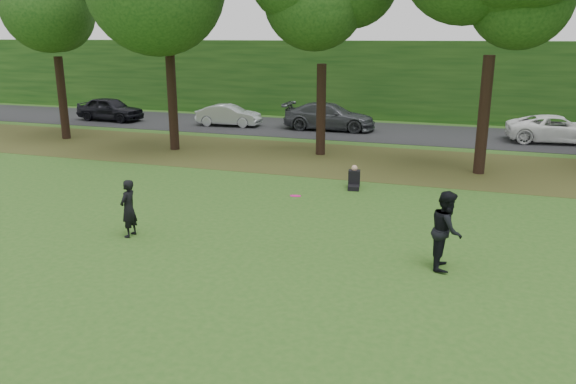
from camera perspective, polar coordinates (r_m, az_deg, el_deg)
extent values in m
plane|color=#29531A|center=(12.63, -0.12, -9.36)|extent=(120.00, 120.00, 0.00)
cube|color=#4E3B1C|center=(24.72, 9.49, 2.96)|extent=(60.00, 7.00, 0.01)
cube|color=black|center=(32.51, 11.76, 5.88)|extent=(70.00, 7.00, 0.02)
cube|color=#163E11|center=(38.14, 13.09, 10.98)|extent=(70.00, 3.00, 5.00)
imported|color=black|center=(15.86, -15.90, -1.61)|extent=(0.38, 0.58, 1.60)
imported|color=black|center=(13.67, 15.80, -3.74)|extent=(0.75, 0.95, 1.89)
imported|color=black|center=(38.24, -17.63, 8.06)|extent=(4.53, 2.11, 1.50)
imported|color=#ACAFB4|center=(34.53, -6.05, 7.77)|extent=(3.98, 1.58, 1.29)
imported|color=#3C3F43|center=(32.97, 4.23, 7.67)|extent=(5.36, 2.29, 1.54)
imported|color=white|center=(32.02, 25.70, 5.78)|extent=(5.16, 2.77, 1.38)
cylinder|color=#FF158F|center=(13.67, 0.75, -0.39)|extent=(0.38, 0.38, 0.09)
cube|color=black|center=(20.26, 6.68, 0.49)|extent=(0.49, 0.62, 0.16)
cube|color=black|center=(20.46, 6.74, 1.44)|extent=(0.47, 0.40, 0.56)
sphere|color=tan|center=(20.38, 6.77, 2.43)|extent=(0.22, 0.22, 0.22)
cylinder|color=black|center=(32.16, -21.95, 8.82)|extent=(0.44, 0.44, 4.28)
cylinder|color=black|center=(27.45, -11.69, 9.47)|extent=(0.44, 0.44, 5.08)
cylinder|color=black|center=(25.84, 3.37, 8.32)|extent=(0.44, 0.44, 4.12)
cylinder|color=black|center=(23.36, 19.27, 7.32)|extent=(0.44, 0.44, 4.62)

